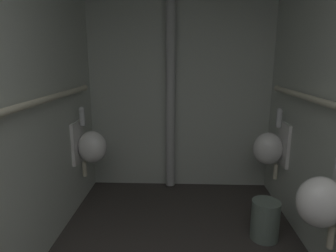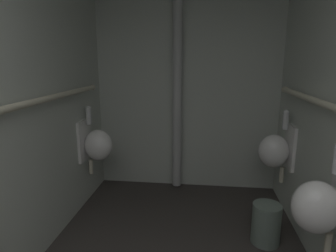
{
  "view_description": "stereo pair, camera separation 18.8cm",
  "coord_description": "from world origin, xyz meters",
  "px_view_note": "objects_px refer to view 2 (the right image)",
  "views": [
    {
      "loc": [
        0.0,
        0.01,
        1.57
      ],
      "look_at": [
        -0.09,
        2.36,
        1.02
      ],
      "focal_mm": 31.11,
      "sensor_mm": 36.0,
      "label": 1
    },
    {
      "loc": [
        0.19,
        0.01,
        1.57
      ],
      "look_at": [
        -0.09,
        2.36,
        1.02
      ],
      "focal_mm": 31.11,
      "sensor_mm": 36.0,
      "label": 2
    }
  ],
  "objects_px": {
    "urinal_left_mid": "(96,144)",
    "urinal_right_far": "(276,150)",
    "urinal_right_mid": "(320,206)",
    "standpipe_back_wall": "(177,79)",
    "waste_bin": "(266,224)"
  },
  "relations": [
    {
      "from": "urinal_left_mid",
      "to": "urinal_right_far",
      "type": "relative_size",
      "value": 1.0
    },
    {
      "from": "standpipe_back_wall",
      "to": "urinal_right_far",
      "type": "bearing_deg",
      "value": -24.92
    },
    {
      "from": "standpipe_back_wall",
      "to": "waste_bin",
      "type": "relative_size",
      "value": 7.37
    },
    {
      "from": "urinal_left_mid",
      "to": "waste_bin",
      "type": "bearing_deg",
      "value": -17.95
    },
    {
      "from": "urinal_left_mid",
      "to": "urinal_right_mid",
      "type": "height_order",
      "value": "same"
    },
    {
      "from": "urinal_right_mid",
      "to": "waste_bin",
      "type": "relative_size",
      "value": 2.12
    },
    {
      "from": "urinal_right_mid",
      "to": "urinal_right_far",
      "type": "distance_m",
      "value": 1.15
    },
    {
      "from": "urinal_right_far",
      "to": "standpipe_back_wall",
      "type": "relative_size",
      "value": 0.29
    },
    {
      "from": "urinal_right_mid",
      "to": "waste_bin",
      "type": "distance_m",
      "value": 0.79
    },
    {
      "from": "urinal_right_far",
      "to": "waste_bin",
      "type": "distance_m",
      "value": 0.77
    },
    {
      "from": "urinal_right_far",
      "to": "urinal_right_mid",
      "type": "bearing_deg",
      "value": -90.0
    },
    {
      "from": "urinal_right_mid",
      "to": "waste_bin",
      "type": "height_order",
      "value": "urinal_right_mid"
    },
    {
      "from": "standpipe_back_wall",
      "to": "urinal_left_mid",
      "type": "bearing_deg",
      "value": -149.01
    },
    {
      "from": "urinal_left_mid",
      "to": "waste_bin",
      "type": "xyz_separation_m",
      "value": [
        1.7,
        -0.55,
        -0.5
      ]
    },
    {
      "from": "urinal_left_mid",
      "to": "urinal_right_far",
      "type": "xyz_separation_m",
      "value": [
        1.87,
        0.01,
        0.0
      ]
    }
  ]
}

